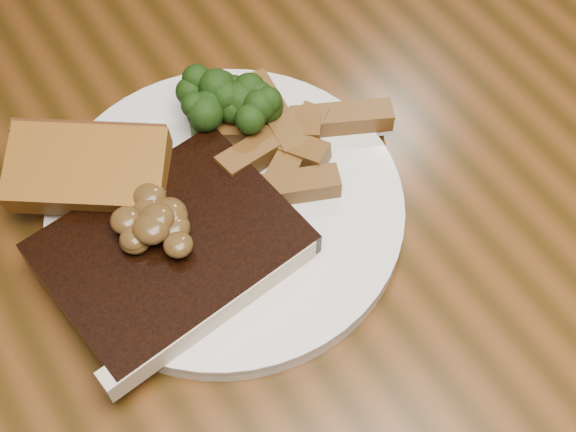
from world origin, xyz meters
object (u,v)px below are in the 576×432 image
(potato_wedges, at_px, (296,139))
(garlic_bread, at_px, (94,186))
(dining_table, at_px, (259,291))
(plate, at_px, (226,210))
(steak, at_px, (171,249))

(potato_wedges, bearing_deg, garlic_bread, 164.21)
(dining_table, xyz_separation_m, potato_wedges, (0.06, 0.04, 0.12))
(plate, relative_size, garlic_bread, 2.35)
(dining_table, xyz_separation_m, steak, (-0.06, 0.01, 0.12))
(dining_table, xyz_separation_m, plate, (-0.01, 0.03, 0.10))
(plate, height_order, garlic_bread, garlic_bread)
(steak, bearing_deg, garlic_bread, 99.52)
(plate, distance_m, potato_wedges, 0.08)
(garlic_bread, bearing_deg, dining_table, -9.41)
(garlic_bread, bearing_deg, steak, -38.23)
(potato_wedges, bearing_deg, plate, -166.88)
(dining_table, relative_size, plate, 6.08)
(plate, xyz_separation_m, steak, (-0.05, -0.02, 0.02))
(plate, bearing_deg, steak, -160.52)
(dining_table, bearing_deg, potato_wedges, 34.12)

